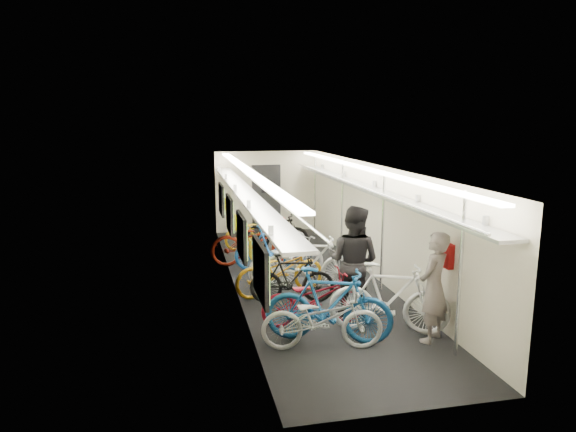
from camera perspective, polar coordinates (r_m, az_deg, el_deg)
name	(u,v)px	position (r m, az deg, el deg)	size (l,w,h in m)	color
train_car_shell	(282,198)	(11.04, -0.64, 2.01)	(10.00, 10.00, 10.00)	black
bicycle_0	(322,319)	(7.64, 3.82, -11.32)	(0.62, 1.78, 0.93)	#B1B2B6
bicycle_1	(329,305)	(7.83, 4.53, -9.86)	(0.55, 1.94, 1.16)	#164C89
bicycle_2	(314,298)	(8.47, 2.86, -9.12)	(0.61, 1.74, 0.91)	maroon
bicycle_3	(292,278)	(9.43, 0.46, -6.94)	(0.44, 1.56, 0.93)	black
bicycle_4	(280,270)	(9.87, -0.88, -6.03)	(0.64, 1.84, 0.97)	#C28312
bicycle_5	(310,263)	(10.10, 2.45, -5.21)	(0.53, 1.86, 1.12)	#B8B8BA
bicycle_6	(287,259)	(10.72, -0.12, -4.75)	(0.62, 1.79, 0.94)	#B4B5B9
bicycle_7	(274,248)	(11.33, -1.59, -3.61)	(0.49, 1.75, 1.05)	#1C58A8
bicycle_8	(257,240)	(11.91, -3.47, -2.72)	(0.75, 2.15, 1.13)	maroon
bicycle_9	(277,232)	(13.10, -1.23, -1.75)	(0.47, 1.66, 1.00)	black
bicycle_10	(259,232)	(13.28, -3.30, -1.73)	(0.62, 1.78, 0.94)	gold
bicycle_11	(389,298)	(8.30, 11.20, -8.94)	(0.53, 1.89, 1.14)	white
passenger_near	(434,287)	(8.07, 15.88, -7.60)	(0.62, 0.41, 1.70)	slate
passenger_mid	(353,261)	(8.80, 7.26, -5.01)	(0.93, 0.72, 1.91)	black
backpack	(454,256)	(8.22, 17.92, -4.26)	(0.26, 0.14, 0.38)	#9F0F10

